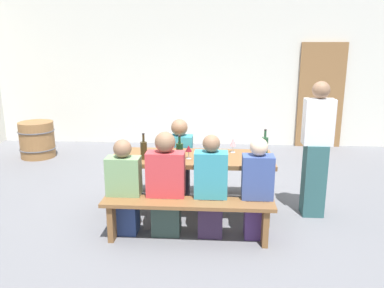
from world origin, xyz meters
name	(u,v)px	position (x,y,z in m)	size (l,w,h in m)	color
ground_plane	(192,214)	(0.00, 0.00, 0.00)	(24.00, 24.00, 0.00)	slate
back_wall	(204,67)	(0.00, 3.67, 1.60)	(14.00, 0.20, 3.20)	silver
wooden_door	(321,96)	(2.37, 3.53, 1.05)	(0.90, 0.06, 2.10)	olive
tasting_table	(192,163)	(0.00, 0.00, 0.66)	(1.92, 0.73, 0.75)	brown
bench_near	(188,210)	(0.00, -0.67, 0.35)	(1.82, 0.30, 0.45)	brown
bench_far	(195,170)	(0.00, 0.67, 0.35)	(1.82, 0.30, 0.45)	brown
wine_bottle_0	(265,146)	(0.87, 0.09, 0.87)	(0.08, 0.08, 0.32)	#234C2D
wine_bottle_1	(144,150)	(-0.55, -0.16, 0.86)	(0.08, 0.08, 0.31)	#332814
wine_bottle_2	(180,151)	(-0.13, -0.19, 0.86)	(0.08, 0.08, 0.30)	#143319
wine_glass_0	(145,144)	(-0.57, 0.03, 0.88)	(0.07, 0.07, 0.18)	silver
wine_glass_1	(179,143)	(-0.17, 0.18, 0.87)	(0.07, 0.07, 0.17)	silver
wine_glass_2	(208,147)	(0.19, -0.04, 0.87)	(0.08, 0.08, 0.17)	silver
wine_glass_3	(233,142)	(0.49, 0.20, 0.88)	(0.07, 0.07, 0.18)	silver
wine_glass_4	(189,149)	(-0.03, -0.11, 0.87)	(0.08, 0.08, 0.16)	silver
seated_guest_near_0	(124,190)	(-0.71, -0.52, 0.50)	(0.37, 0.24, 1.07)	navy
seated_guest_near_1	(166,186)	(-0.25, -0.52, 0.55)	(0.41, 0.24, 1.16)	#334841
seated_guest_near_2	(211,189)	(0.24, -0.52, 0.54)	(0.35, 0.24, 1.13)	#3A2847
seated_guest_near_3	(257,191)	(0.73, -0.52, 0.53)	(0.33, 0.24, 1.11)	#492F6A
seated_guest_far_0	(180,161)	(-0.20, 0.52, 0.53)	(0.35, 0.24, 1.10)	#3B3344
standing_host	(316,152)	(1.48, 0.11, 0.80)	(0.34, 0.24, 1.64)	#2D585A
wine_barrel	(37,140)	(-3.06, 2.35, 0.33)	(0.66, 0.66, 0.67)	olive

